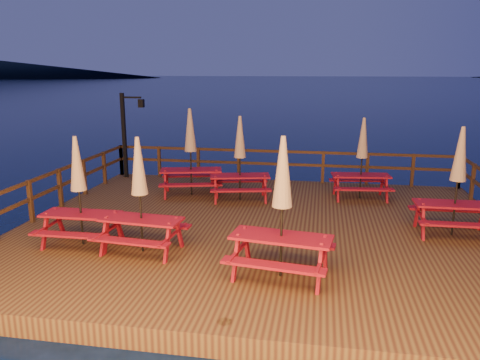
{
  "coord_description": "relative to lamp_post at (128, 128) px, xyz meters",
  "views": [
    {
      "loc": [
        1.37,
        -11.01,
        4.24
      ],
      "look_at": [
        -0.67,
        0.6,
        1.41
      ],
      "focal_mm": 35.0,
      "sensor_mm": 36.0,
      "label": 1
    }
  ],
  "objects": [
    {
      "name": "ground",
      "position": [
        5.39,
        -4.55,
        -2.2
      ],
      "size": [
        500.0,
        500.0,
        0.0
      ],
      "primitive_type": "plane",
      "color": "black",
      "rests_on": "ground"
    },
    {
      "name": "picnic_table_6",
      "position": [
        1.6,
        -6.47,
        -0.53
      ],
      "size": [
        1.72,
        1.42,
        2.44
      ],
      "rotation": [
        0.0,
        0.0,
        0.01
      ],
      "color": "maroon",
      "rests_on": "deck"
    },
    {
      "name": "picnic_table_5",
      "position": [
        4.42,
        -2.26,
        -0.5
      ],
      "size": [
        2.02,
        1.78,
        2.5
      ],
      "rotation": [
        0.0,
        0.0,
        0.22
      ],
      "color": "maroon",
      "rests_on": "deck"
    },
    {
      "name": "deck_piles",
      "position": [
        5.39,
        -4.55,
        -2.5
      ],
      "size": [
        11.44,
        9.44,
        1.4
      ],
      "color": "#3D2013",
      "rests_on": "ground"
    },
    {
      "name": "deck",
      "position": [
        5.39,
        -4.55,
        -2.0
      ],
      "size": [
        12.0,
        10.0,
        0.4
      ],
      "primitive_type": "cube",
      "color": "#442415",
      "rests_on": "ground"
    },
    {
      "name": "picnic_table_2",
      "position": [
        3.06,
        -6.63,
        -0.51
      ],
      "size": [
        1.86,
        1.58,
        2.48
      ],
      "rotation": [
        0.0,
        0.0,
        -0.09
      ],
      "color": "maroon",
      "rests_on": "deck"
    },
    {
      "name": "picnic_table_4",
      "position": [
        2.84,
        -1.97,
        -0.41
      ],
      "size": [
        2.18,
        1.94,
        2.67
      ],
      "rotation": [
        0.0,
        0.0,
        0.24
      ],
      "color": "maroon",
      "rests_on": "deck"
    },
    {
      "name": "lamp_post",
      "position": [
        0.0,
        0.0,
        0.0
      ],
      "size": [
        0.85,
        0.18,
        3.0
      ],
      "color": "black",
      "rests_on": "deck"
    },
    {
      "name": "picnic_table_3",
      "position": [
        6.1,
        -7.36,
        -0.41
      ],
      "size": [
        2.07,
        1.79,
        2.67
      ],
      "rotation": [
        0.0,
        0.0,
        -0.14
      ],
      "color": "maroon",
      "rests_on": "deck"
    },
    {
      "name": "railing",
      "position": [
        5.39,
        -2.77,
        -1.03
      ],
      "size": [
        11.8,
        9.75,
        1.1
      ],
      "color": "#3D2013",
      "rests_on": "deck"
    },
    {
      "name": "picnic_table_0",
      "position": [
        9.89,
        -4.4,
        -0.46
      ],
      "size": [
        1.82,
        1.51,
        2.57
      ],
      "rotation": [
        0.0,
        0.0,
        0.02
      ],
      "color": "maroon",
      "rests_on": "deck"
    },
    {
      "name": "picnic_table_1",
      "position": [
        7.97,
        -1.49,
        -0.53
      ],
      "size": [
        1.85,
        1.59,
        2.44
      ],
      "rotation": [
        0.0,
        0.0,
        0.11
      ],
      "color": "maroon",
      "rests_on": "deck"
    }
  ]
}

